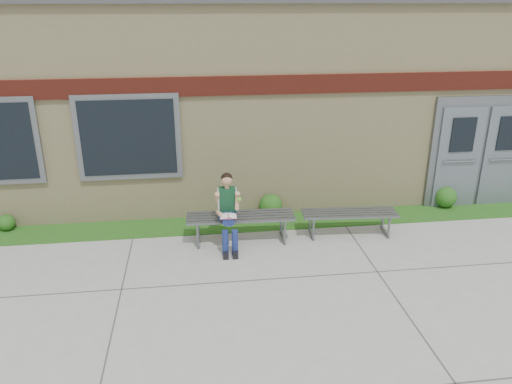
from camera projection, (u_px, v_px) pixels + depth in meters
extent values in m
plane|color=#9E9E99|center=(325.00, 293.00, 7.39)|extent=(80.00, 80.00, 0.00)
cube|color=#244F15|center=(291.00, 221.00, 9.78)|extent=(16.00, 0.80, 0.02)
cube|color=beige|center=(266.00, 89.00, 12.20)|extent=(16.00, 6.00, 4.00)
cube|color=maroon|center=(290.00, 84.00, 9.19)|extent=(16.00, 0.06, 0.35)
cube|color=slate|center=(129.00, 137.00, 9.14)|extent=(1.90, 0.08, 1.60)
cube|color=black|center=(128.00, 138.00, 9.11)|extent=(1.70, 0.04, 1.40)
cube|color=slate|center=(481.00, 152.00, 10.18)|extent=(2.20, 0.08, 2.30)
cube|color=slate|center=(458.00, 158.00, 10.11)|extent=(0.92, 0.06, 2.10)
cube|color=slate|center=(504.00, 156.00, 10.24)|extent=(0.92, 0.06, 2.10)
cube|color=slate|center=(241.00, 216.00, 8.83)|extent=(1.92, 0.58, 0.04)
cube|color=slate|center=(198.00, 232.00, 8.83)|extent=(0.06, 0.53, 0.43)
cube|color=slate|center=(283.00, 227.00, 9.01)|extent=(0.06, 0.53, 0.43)
cube|color=slate|center=(350.00, 213.00, 9.08)|extent=(1.75, 0.60, 0.03)
cube|color=slate|center=(312.00, 227.00, 9.09)|extent=(0.08, 0.48, 0.39)
cube|color=slate|center=(385.00, 223.00, 9.25)|extent=(0.08, 0.48, 0.39)
cube|color=navy|center=(228.00, 214.00, 8.72)|extent=(0.31, 0.23, 0.14)
cube|color=#103D1D|center=(227.00, 199.00, 8.60)|extent=(0.29, 0.19, 0.42)
sphere|color=tan|center=(227.00, 180.00, 8.46)|extent=(0.20, 0.20, 0.19)
sphere|color=black|center=(227.00, 178.00, 8.47)|extent=(0.20, 0.20, 0.20)
cylinder|color=navy|center=(223.00, 218.00, 8.48)|extent=(0.15, 0.38, 0.14)
cylinder|color=navy|center=(233.00, 218.00, 8.50)|extent=(0.15, 0.38, 0.14)
cylinder|color=navy|center=(225.00, 243.00, 8.42)|extent=(0.11, 0.11, 0.45)
cylinder|color=navy|center=(235.00, 243.00, 8.43)|extent=(0.11, 0.11, 0.45)
cube|color=black|center=(226.00, 254.00, 8.42)|extent=(0.10, 0.24, 0.09)
cube|color=black|center=(235.00, 254.00, 8.44)|extent=(0.10, 0.24, 0.09)
cylinder|color=tan|center=(217.00, 198.00, 8.51)|extent=(0.09, 0.20, 0.24)
cylinder|color=tan|center=(237.00, 197.00, 8.54)|extent=(0.09, 0.20, 0.24)
cube|color=white|center=(228.00, 216.00, 8.36)|extent=(0.29, 0.21, 0.01)
cube|color=#E0546B|center=(228.00, 217.00, 8.36)|extent=(0.29, 0.22, 0.01)
sphere|color=#61B430|center=(239.00, 199.00, 8.43)|extent=(0.08, 0.08, 0.08)
sphere|color=#244F15|center=(6.00, 223.00, 9.31)|extent=(0.30, 0.30, 0.30)
sphere|color=#244F15|center=(271.00, 205.00, 9.89)|extent=(0.46, 0.46, 0.46)
sphere|color=#244F15|center=(446.00, 197.00, 10.33)|extent=(0.44, 0.44, 0.44)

